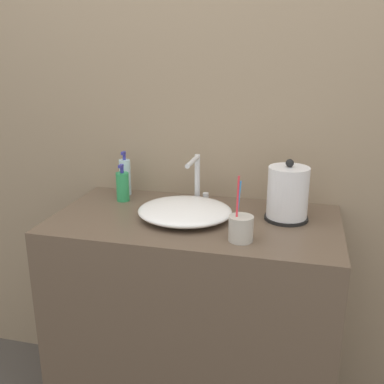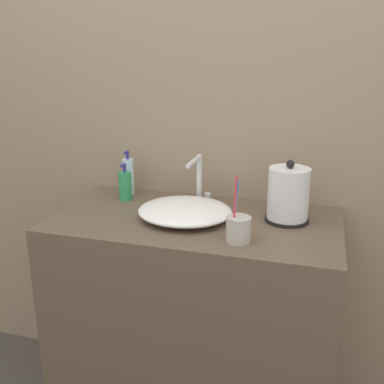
# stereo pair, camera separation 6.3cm
# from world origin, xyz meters

# --- Properties ---
(wall_back) EXTENTS (6.00, 0.04, 2.60)m
(wall_back) POSITION_xyz_m (0.00, 0.57, 1.30)
(wall_back) COLOR gray
(wall_back) RESTS_ON ground_plane
(vanity_counter) EXTENTS (1.05, 0.55, 0.91)m
(vanity_counter) POSITION_xyz_m (0.00, 0.28, 0.45)
(vanity_counter) COLOR brown
(vanity_counter) RESTS_ON ground_plane
(sink_basin) EXTENTS (0.35, 0.32, 0.06)m
(sink_basin) POSITION_xyz_m (-0.04, 0.27, 0.94)
(sink_basin) COLOR white
(sink_basin) RESTS_ON vanity_counter
(faucet) EXTENTS (0.06, 0.17, 0.20)m
(faucet) POSITION_xyz_m (-0.03, 0.44, 1.02)
(faucet) COLOR silver
(faucet) RESTS_ON vanity_counter
(electric_kettle) EXTENTS (0.16, 0.16, 0.23)m
(electric_kettle) POSITION_xyz_m (0.33, 0.35, 1.00)
(electric_kettle) COLOR black
(electric_kettle) RESTS_ON vanity_counter
(toothbrush_cup) EXTENTS (0.08, 0.08, 0.21)m
(toothbrush_cup) POSITION_xyz_m (0.19, 0.12, 0.95)
(toothbrush_cup) COLOR #B7B2A8
(toothbrush_cup) RESTS_ON vanity_counter
(lotion_bottle) EXTENTS (0.05, 0.05, 0.15)m
(lotion_bottle) POSITION_xyz_m (-0.33, 0.40, 0.97)
(lotion_bottle) COLOR #2D9956
(lotion_bottle) RESTS_ON vanity_counter
(shampoo_bottle) EXTENTS (0.05, 0.05, 0.19)m
(shampoo_bottle) POSITION_xyz_m (-0.35, 0.48, 0.99)
(shampoo_bottle) COLOR silver
(shampoo_bottle) RESTS_ON vanity_counter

